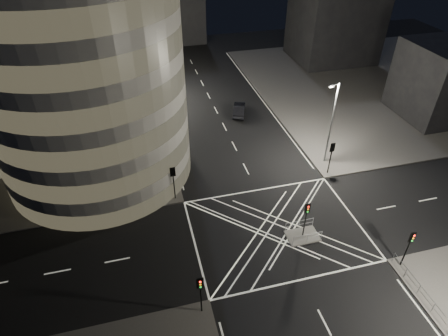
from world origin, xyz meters
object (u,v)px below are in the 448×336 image
object	(u,v)px
central_island	(302,236)
traffic_signal_island	(306,214)
street_lamp_left_far	(144,68)
traffic_signal_nr	(410,243)
street_lamp_right_far	(331,122)
traffic_signal_nl	(200,289)
sedan	(239,109)
traffic_signal_fl	(173,177)
traffic_signal_fr	(331,153)
street_lamp_left_near	(158,130)

from	to	relation	value
central_island	traffic_signal_island	bearing A→B (deg)	0.00
street_lamp_left_far	traffic_signal_nr	bearing A→B (deg)	-63.64
traffic_signal_nr	traffic_signal_island	distance (m)	8.62
traffic_signal_island	street_lamp_right_far	xyz separation A→B (m)	(7.44, 10.50, 2.63)
street_lamp_right_far	traffic_signal_nl	bearing A→B (deg)	-139.09
sedan	traffic_signal_nr	bearing A→B (deg)	120.61
central_island	traffic_signal_fl	bearing A→B (deg)	142.46
traffic_signal_fl	traffic_signal_island	distance (m)	13.62
traffic_signal_island	street_lamp_left_far	world-z (taller)	street_lamp_left_far
central_island	street_lamp_left_far	bearing A→B (deg)	109.95
traffic_signal_fr	sedan	distance (m)	17.31
traffic_signal_fr	traffic_signal_nl	bearing A→B (deg)	-142.31
traffic_signal_fl	street_lamp_left_far	bearing A→B (deg)	91.57
traffic_signal_fl	street_lamp_left_far	distance (m)	23.36
street_lamp_left_near	street_lamp_right_far	xyz separation A→B (m)	(18.87, -3.00, 0.00)
traffic_signal_nr	traffic_signal_fl	bearing A→B (deg)	142.31
central_island	traffic_signal_fr	world-z (taller)	traffic_signal_fr
traffic_signal_fl	traffic_signal_fr	bearing A→B (deg)	0.00
central_island	sedan	world-z (taller)	sedan
traffic_signal_nl	traffic_signal_island	xyz separation A→B (m)	(10.80, 5.30, 0.00)
traffic_signal_fl	traffic_signal_island	size ratio (longest dim) A/B	1.00
traffic_signal_nl	traffic_signal_island	distance (m)	12.03
street_lamp_left_far	sedan	size ratio (longest dim) A/B	2.16
traffic_signal_nl	traffic_signal_nr	bearing A→B (deg)	0.00
street_lamp_left_far	street_lamp_right_far	size ratio (longest dim) A/B	1.00
sedan	traffic_signal_island	bearing A→B (deg)	107.25
traffic_signal_nl	street_lamp_right_far	bearing A→B (deg)	40.91
traffic_signal_island	street_lamp_left_near	world-z (taller)	street_lamp_left_near
traffic_signal_island	sedan	bearing A→B (deg)	87.74
traffic_signal_fl	street_lamp_right_far	size ratio (longest dim) A/B	0.40
traffic_signal_island	traffic_signal_nr	bearing A→B (deg)	-37.93
traffic_signal_fl	sedan	size ratio (longest dim) A/B	0.86
central_island	sedan	xyz separation A→B (m)	(0.97, 24.46, 0.69)
street_lamp_left_far	street_lamp_right_far	world-z (taller)	same
street_lamp_left_near	traffic_signal_fr	bearing A→B (deg)	-15.92
traffic_signal_fl	traffic_signal_fr	distance (m)	17.60
traffic_signal_nr	street_lamp_left_far	size ratio (longest dim) A/B	0.40
traffic_signal_nr	traffic_signal_fr	bearing A→B (deg)	90.00
traffic_signal_fl	central_island	bearing A→B (deg)	-37.54
street_lamp_left_near	street_lamp_right_far	bearing A→B (deg)	-9.03
traffic_signal_fr	traffic_signal_island	size ratio (longest dim) A/B	1.00
traffic_signal_fr	street_lamp_right_far	distance (m)	3.48
traffic_signal_nl	street_lamp_left_far	distance (m)	36.90
traffic_signal_fr	street_lamp_left_far	xyz separation A→B (m)	(-18.24, 23.20, 2.63)
traffic_signal_island	street_lamp_left_far	size ratio (longest dim) A/B	0.40
traffic_signal_fl	street_lamp_left_near	world-z (taller)	street_lamp_left_near
traffic_signal_nr	street_lamp_right_far	size ratio (longest dim) A/B	0.40
central_island	street_lamp_left_far	xyz separation A→B (m)	(-11.44, 31.50, 5.47)
street_lamp_left_near	traffic_signal_nr	bearing A→B (deg)	-45.87
traffic_signal_nr	street_lamp_left_far	world-z (taller)	street_lamp_left_far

